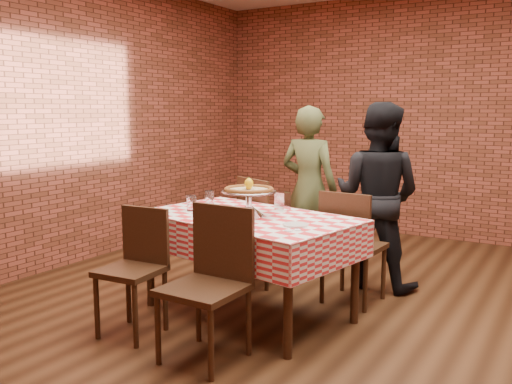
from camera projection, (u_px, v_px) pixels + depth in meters
ground at (326, 315)px, 4.09m from camera, size 6.00×6.00×0.00m
back_wall at (433, 117)px, 6.41m from camera, size 5.50×0.00×5.50m
table at (248, 266)px, 4.07m from camera, size 1.69×1.20×0.75m
tablecloth at (248, 233)px, 4.04m from camera, size 1.73×1.24×0.27m
pizza_stand at (249, 203)px, 4.00m from camera, size 0.52×0.52×0.18m
pizza at (249, 190)px, 3.99m from camera, size 0.47×0.47×0.03m
lemon at (249, 184)px, 3.98m from camera, size 0.08×0.08×0.08m
water_glass_left at (192, 203)px, 4.20m from camera, size 0.09×0.09×0.12m
water_glass_right at (209, 198)px, 4.45m from camera, size 0.09×0.09×0.12m
side_plate at (296, 225)px, 3.66m from camera, size 0.20×0.20×0.01m
sweetener_packet_a at (289, 231)px, 3.50m from camera, size 0.05×0.04×0.00m
sweetener_packet_b at (298, 230)px, 3.52m from camera, size 0.06×0.06×0.00m
condiment_caddy at (283, 201)px, 4.22m from camera, size 0.12×0.10×0.14m
chair_near_left at (131, 274)px, 3.69m from camera, size 0.42×0.42×0.86m
chair_near_right at (203, 286)px, 3.30m from camera, size 0.46×0.46×0.94m
chair_far_left at (272, 229)px, 4.86m from camera, size 0.61×0.61×0.94m
chair_far_right at (354, 246)px, 4.34m from camera, size 0.45×0.45×0.91m
diner_olive at (309, 188)px, 5.23m from camera, size 0.58×0.38×1.57m
diner_black at (377, 196)px, 4.68m from camera, size 0.80×0.63×1.60m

